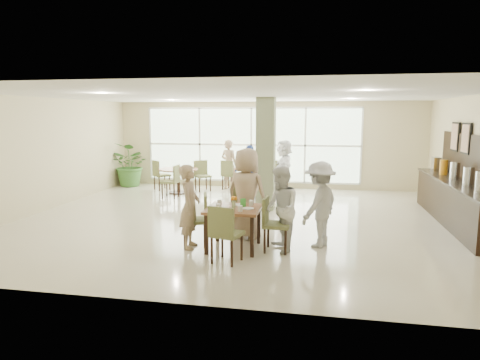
% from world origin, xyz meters
% --- Properties ---
extents(ground, '(10.00, 10.00, 0.00)m').
position_xyz_m(ground, '(0.00, 0.00, 0.00)').
color(ground, beige).
rests_on(ground, ground).
extents(room_shell, '(10.00, 10.00, 10.00)m').
position_xyz_m(room_shell, '(0.00, 0.00, 1.70)').
color(room_shell, white).
rests_on(room_shell, ground).
extents(window_bank, '(7.00, 0.04, 7.00)m').
position_xyz_m(window_bank, '(-0.50, 4.46, 1.40)').
color(window_bank, silver).
rests_on(window_bank, ground).
extents(column, '(0.45, 0.45, 2.80)m').
position_xyz_m(column, '(0.40, 1.20, 1.40)').
color(column, '#656949').
rests_on(column, ground).
extents(main_table, '(0.94, 0.94, 0.75)m').
position_xyz_m(main_table, '(0.27, -2.15, 0.66)').
color(main_table, brown).
rests_on(main_table, ground).
extents(round_table_left, '(1.20, 1.20, 0.75)m').
position_xyz_m(round_table_left, '(-2.51, 2.96, 0.59)').
color(round_table_left, brown).
rests_on(round_table_left, ground).
extents(round_table_right, '(1.15, 1.15, 0.75)m').
position_xyz_m(round_table_right, '(-0.26, 3.45, 0.58)').
color(round_table_right, brown).
rests_on(round_table_right, ground).
extents(chairs_main_table, '(2.02, 2.01, 0.95)m').
position_xyz_m(chairs_main_table, '(0.28, -2.12, 0.47)').
color(chairs_main_table, olive).
rests_on(chairs_main_table, ground).
extents(chairs_table_left, '(1.97, 1.82, 0.95)m').
position_xyz_m(chairs_table_left, '(-2.52, 3.00, 0.47)').
color(chairs_table_left, olive).
rests_on(chairs_table_left, ground).
extents(chairs_table_right, '(2.18, 1.88, 0.95)m').
position_xyz_m(chairs_table_right, '(-0.27, 3.41, 0.47)').
color(chairs_table_right, olive).
rests_on(chairs_table_right, ground).
extents(tabletop_clutter, '(0.70, 0.71, 0.21)m').
position_xyz_m(tabletop_clutter, '(0.29, -2.17, 0.81)').
color(tabletop_clutter, white).
rests_on(tabletop_clutter, main_table).
extents(buffet_counter, '(0.64, 4.70, 1.95)m').
position_xyz_m(buffet_counter, '(4.70, 0.51, 0.55)').
color(buffet_counter, black).
rests_on(buffet_counter, ground).
extents(framed_art_a, '(0.05, 0.55, 0.70)m').
position_xyz_m(framed_art_a, '(4.95, 1.00, 1.85)').
color(framed_art_a, black).
rests_on(framed_art_a, ground).
extents(framed_art_b, '(0.05, 0.55, 0.70)m').
position_xyz_m(framed_art_b, '(4.95, 1.80, 1.85)').
color(framed_art_b, black).
rests_on(framed_art_b, ground).
extents(potted_plant, '(1.74, 1.74, 1.46)m').
position_xyz_m(potted_plant, '(-4.47, 3.86, 0.73)').
color(potted_plant, '#386A2A').
rests_on(potted_plant, ground).
extents(teen_left, '(0.42, 0.58, 1.51)m').
position_xyz_m(teen_left, '(-0.52, -2.23, 0.75)').
color(teen_left, tan).
rests_on(teen_left, ground).
extents(teen_far, '(0.96, 0.72, 1.75)m').
position_xyz_m(teen_far, '(0.37, -1.42, 0.88)').
color(teen_far, tan).
rests_on(teen_far, ground).
extents(teen_right, '(0.78, 0.88, 1.51)m').
position_xyz_m(teen_right, '(1.09, -2.13, 0.75)').
color(teen_right, white).
rests_on(teen_right, ground).
extents(teen_standing, '(0.98, 1.16, 1.56)m').
position_xyz_m(teen_standing, '(1.76, -1.71, 0.78)').
color(teen_standing, '#B2B3B5').
rests_on(teen_standing, ground).
extents(adult_a, '(0.99, 0.70, 1.53)m').
position_xyz_m(adult_a, '(-0.23, 2.55, 0.77)').
color(adult_a, '#4468CE').
rests_on(adult_a, ground).
extents(adult_b, '(0.79, 1.57, 1.64)m').
position_xyz_m(adult_b, '(0.68, 3.40, 0.82)').
color(adult_b, white).
rests_on(adult_b, ground).
extents(adult_standing, '(0.69, 0.58, 1.60)m').
position_xyz_m(adult_standing, '(-1.12, 3.86, 0.80)').
color(adult_standing, tan).
rests_on(adult_standing, ground).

